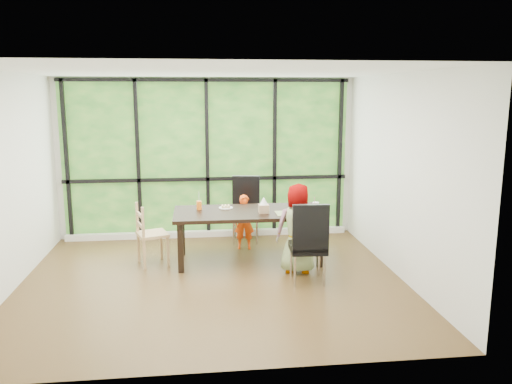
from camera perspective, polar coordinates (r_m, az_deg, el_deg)
ground at (r=6.85m, az=-4.83°, el=-9.88°), size 5.00×5.00×0.00m
back_wall at (r=8.72m, az=-5.48°, el=3.79°), size 5.00×0.00×5.00m
foliage_backdrop at (r=8.70m, az=-5.47°, el=3.78°), size 4.80×0.02×2.65m
window_mullions at (r=8.66m, az=-5.47°, el=3.74°), size 4.80×0.06×2.65m
window_sill at (r=8.88m, az=-5.31°, el=-4.64°), size 4.80×0.12×0.10m
dining_table at (r=7.51m, az=-0.85°, el=-4.93°), size 2.18×1.05×0.75m
chair_window_leather at (r=8.42m, az=-1.17°, el=-2.01°), size 0.52×0.52×1.08m
chair_interior_leather at (r=6.67m, az=5.82°, el=-5.58°), size 0.48×0.48×1.08m
chair_end_beech at (r=7.47m, az=-11.52°, el=-4.64°), size 0.52×0.53×0.90m
child_toddler at (r=8.07m, az=-1.29°, el=-3.37°), size 0.34×0.24×0.87m
child_older at (r=7.00m, az=4.83°, el=-4.08°), size 0.67×0.50×1.24m
placemat at (r=7.29m, az=3.90°, el=-2.38°), size 0.42×0.31×0.01m
plate_far at (r=7.60m, az=-3.41°, el=-1.78°), size 0.21×0.21×0.01m
plate_near at (r=7.26m, az=4.04°, el=-2.41°), size 0.24×0.24×0.01m
orange_cup at (r=7.55m, az=-6.39°, el=-1.48°), size 0.08×0.08×0.13m
green_cup at (r=7.30m, az=6.53°, el=-2.00°), size 0.07×0.07×0.10m
white_mug at (r=7.62m, az=6.69°, el=-1.49°), size 0.09×0.09×0.10m
tissue_box at (r=7.29m, az=0.87°, el=-1.88°), size 0.14×0.14×0.12m
crepe_rolls_far at (r=7.60m, az=-3.41°, el=-1.60°), size 0.15×0.12×0.04m
crepe_rolls_near at (r=7.25m, az=4.04°, el=-2.21°), size 0.05×0.12×0.04m
straw_white at (r=7.53m, az=-6.41°, el=-0.71°), size 0.01×0.04×0.20m
straw_pink at (r=7.28m, az=6.54°, el=-1.29°), size 0.01×0.04×0.20m
tissue at (r=7.27m, az=0.87°, el=-0.99°), size 0.12×0.12×0.11m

